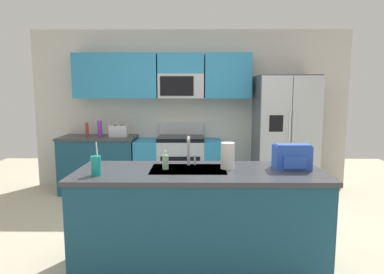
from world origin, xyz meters
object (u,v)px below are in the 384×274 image
drink_cup_teal (96,166)px  refrigerator (284,135)px  bottle_purple (100,128)px  sink_faucet (189,148)px  range_oven (179,164)px  pepper_mill (87,129)px  backpack (292,156)px  toaster (119,131)px  soap_dispenser (165,162)px  paper_towel_roll (228,156)px

drink_cup_teal → refrigerator: bearing=47.7°
bottle_purple → sink_faucet: 2.60m
range_oven → pepper_mill: pepper_mill is taller
pepper_mill → backpack: 3.44m
refrigerator → toaster: 2.60m
range_oven → sink_faucet: 2.24m
toaster → pepper_mill: size_ratio=1.29×
bottle_purple → sink_faucet: size_ratio=0.88×
soap_dispenser → paper_towel_roll: bearing=2.6°
soap_dispenser → drink_cup_teal: bearing=-157.4°
sink_faucet → range_oven: bearing=95.4°
refrigerator → toaster: refrigerator is taller
range_oven → toaster: size_ratio=4.86×
bottle_purple → backpack: 3.31m
refrigerator → pepper_mill: size_ratio=8.52×
pepper_mill → bottle_purple: (0.20, 0.02, 0.02)m
toaster → refrigerator: bearing=-0.4°
toaster → pepper_mill: bearing=174.4°
drink_cup_teal → backpack: bearing=8.4°
pepper_mill → drink_cup_teal: bearing=-70.7°
drink_cup_teal → paper_towel_roll: drink_cup_teal is taller
range_oven → backpack: (1.14, -2.27, 0.57)m
drink_cup_teal → bottle_purple: bearing=105.1°
sink_faucet → bottle_purple: bearing=124.1°
paper_towel_roll → pepper_mill: bearing=131.7°
range_oven → backpack: bearing=-63.3°
toaster → paper_towel_roll: bearing=-55.9°
range_oven → sink_faucet: (0.20, -2.14, 0.62)m
paper_towel_roll → toaster: bearing=124.1°
refrigerator → drink_cup_teal: (-2.23, -2.45, 0.06)m
range_oven → pepper_mill: (-1.45, -0.00, 0.57)m
range_oven → paper_towel_roll: bearing=-76.2°
sink_faucet → soap_dispenser: size_ratio=1.66×
refrigerator → backpack: (-0.52, -2.19, 0.09)m
drink_cup_teal → backpack: size_ratio=0.89×
refrigerator → soap_dispenser: refrigerator is taller
pepper_mill → backpack: bearing=-41.1°
pepper_mill → paper_towel_roll: size_ratio=0.91×
drink_cup_teal → soap_dispenser: drink_cup_teal is taller
bottle_purple → drink_cup_teal: (0.68, -2.53, -0.04)m
soap_dispenser → paper_towel_roll: 0.57m
toaster → backpack: bearing=-46.8°
soap_dispenser → paper_towel_roll: (0.57, 0.03, 0.05)m
backpack → soap_dispenser: bearing=-179.0°
drink_cup_teal → paper_towel_roll: size_ratio=1.19×
refrigerator → drink_cup_teal: 3.31m
refrigerator → paper_towel_roll: (-1.10, -2.19, 0.09)m
paper_towel_roll → backpack: size_ratio=0.75×
drink_cup_teal → paper_towel_roll: 1.16m
pepper_mill → backpack: backpack is taller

